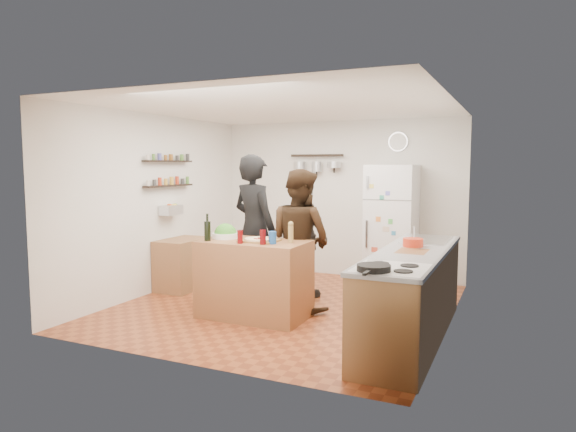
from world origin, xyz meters
The scene contains 26 objects.
room_shell centered at (0.00, 0.39, 1.25)m, with size 4.20×4.20×4.20m.
prep_island centered at (-0.14, -0.55, 0.46)m, with size 1.25×0.72×0.91m, color brown.
pizza_board centered at (-0.06, -0.57, 0.92)m, with size 0.42×0.34×0.02m, color brown.
pizza centered at (-0.06, -0.57, 0.94)m, with size 0.34×0.34×0.02m, color beige.
salad_bowl centered at (-0.56, -0.50, 0.94)m, with size 0.33×0.33×0.07m, color white.
wine_bottle centered at (-0.64, -0.77, 1.02)m, with size 0.08×0.08×0.23m, color black.
wine_glass_near centered at (-0.19, -0.79, 0.99)m, with size 0.06×0.06×0.15m, color #600809.
wine_glass_far centered at (0.08, -0.75, 0.99)m, with size 0.07×0.07×0.17m, color #520709.
pepper_mill centered at (0.31, -0.50, 1.01)m, with size 0.06×0.06×0.20m, color olive.
salt_canister centered at (0.16, -0.67, 0.98)m, with size 0.09×0.09×0.14m, color navy.
person_left centered at (-0.47, 0.07, 0.97)m, with size 0.71×0.46×1.93m, color black.
person_center centered at (0.22, -0.02, 0.87)m, with size 0.85×0.66×1.75m, color black.
person_back centered at (0.04, 0.55, 0.82)m, with size 0.96×0.40×1.64m, color #2A2825.
counter_run centered at (1.70, -0.55, 0.45)m, with size 0.63×2.63×0.90m, color #9E7042.
stove_top centered at (1.70, -1.50, 0.91)m, with size 0.60×0.62×0.02m, color white.
skillet centered at (1.60, -1.70, 0.95)m, with size 0.28×0.28×0.05m, color black.
sink centered at (1.70, 0.30, 0.92)m, with size 0.50×0.80×0.03m, color silver.
cutting_board centered at (1.70, -0.57, 0.91)m, with size 0.30×0.40×0.02m, color brown.
red_bowl centered at (1.65, -0.27, 0.96)m, with size 0.22×0.22×0.09m, color red.
fridge centered at (0.95, 1.75, 0.90)m, with size 0.70×0.68×1.80m, color white.
wall_clock centered at (0.95, 2.08, 2.15)m, with size 0.30×0.30×0.03m, color silver.
spice_shelf_lower centered at (-1.93, 0.20, 1.50)m, with size 0.12×1.00×0.03m, color black.
spice_shelf_upper centered at (-1.93, 0.20, 1.85)m, with size 0.12×1.00×0.03m, color black.
produce_basket centered at (-1.90, 0.20, 1.15)m, with size 0.18×0.35×0.14m, color silver.
side_table centered at (-1.74, 0.24, 0.36)m, with size 0.50×0.80×0.73m, color #9E6542.
pot_rack centered at (-0.35, 2.00, 1.95)m, with size 0.90×0.04×0.04m, color black.
Camera 1 is at (2.68, -5.81, 1.80)m, focal length 32.00 mm.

